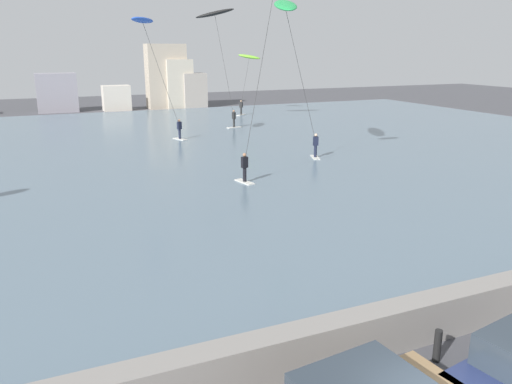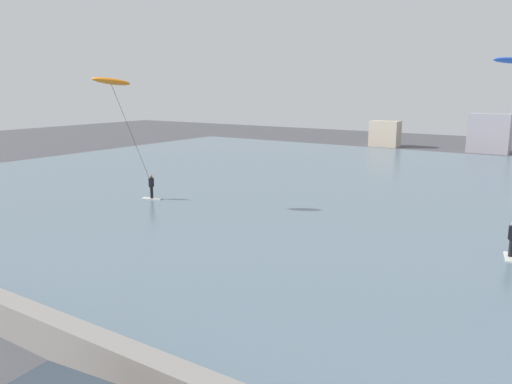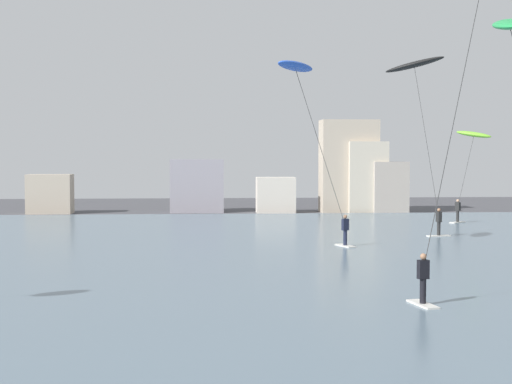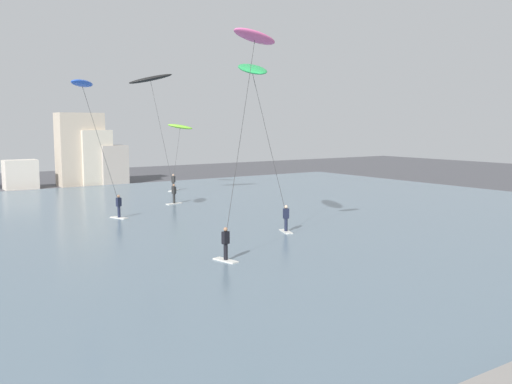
{
  "view_description": "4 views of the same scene",
  "coord_description": "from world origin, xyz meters",
  "px_view_note": "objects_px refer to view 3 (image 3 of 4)",
  "views": [
    {
      "loc": [
        -5.88,
        -4.83,
        7.18
      ],
      "look_at": [
        1.4,
        11.82,
        2.04
      ],
      "focal_mm": 35.49,
      "sensor_mm": 36.0,
      "label": 1
    },
    {
      "loc": [
        6.81,
        -3.8,
        7.51
      ],
      "look_at": [
        -2.63,
        10.34,
        3.96
      ],
      "focal_mm": 35.43,
      "sensor_mm": 36.0,
      "label": 2
    },
    {
      "loc": [
        -2.52,
        -2.18,
        4.84
      ],
      "look_at": [
        -1.24,
        15.8,
        3.93
      ],
      "focal_mm": 50.96,
      "sensor_mm": 36.0,
      "label": 3
    },
    {
      "loc": [
        -9.66,
        -2.7,
        6.67
      ],
      "look_at": [
        1.49,
        13.44,
        4.31
      ],
      "focal_mm": 39.9,
      "sensor_mm": 36.0,
      "label": 4
    }
  ],
  "objects_px": {
    "kitesurfer_black": "(416,76)",
    "kitesurfer_pink": "(477,8)",
    "kitesurfer_lime": "(472,145)",
    "kitesurfer_blue": "(301,85)"
  },
  "relations": [
    {
      "from": "kitesurfer_blue",
      "to": "kitesurfer_pink",
      "type": "xyz_separation_m",
      "value": [
        3.89,
        -12.89,
        1.22
      ]
    },
    {
      "from": "kitesurfer_lime",
      "to": "kitesurfer_blue",
      "type": "relative_size",
      "value": 0.71
    },
    {
      "from": "kitesurfer_lime",
      "to": "kitesurfer_pink",
      "type": "relative_size",
      "value": 0.59
    },
    {
      "from": "kitesurfer_black",
      "to": "kitesurfer_blue",
      "type": "xyz_separation_m",
      "value": [
        -8.02,
        -7.65,
        -1.3
      ]
    },
    {
      "from": "kitesurfer_black",
      "to": "kitesurfer_pink",
      "type": "xyz_separation_m",
      "value": [
        -4.13,
        -20.54,
        -0.08
      ]
    },
    {
      "from": "kitesurfer_black",
      "to": "kitesurfer_lime",
      "type": "bearing_deg",
      "value": 51.18
    },
    {
      "from": "kitesurfer_blue",
      "to": "kitesurfer_pink",
      "type": "distance_m",
      "value": 13.52
    },
    {
      "from": "kitesurfer_lime",
      "to": "kitesurfer_black",
      "type": "bearing_deg",
      "value": -128.82
    },
    {
      "from": "kitesurfer_lime",
      "to": "kitesurfer_blue",
      "type": "xyz_separation_m",
      "value": [
        -14.54,
        -15.75,
        2.73
      ]
    },
    {
      "from": "kitesurfer_blue",
      "to": "kitesurfer_pink",
      "type": "relative_size",
      "value": 0.83
    }
  ]
}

